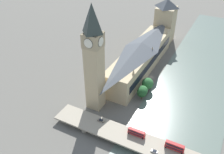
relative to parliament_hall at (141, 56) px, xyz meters
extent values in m
plane|color=#605E56|center=(-14.13, 8.00, -13.85)|extent=(600.00, 600.00, 0.00)
cube|color=slate|center=(-50.72, 8.00, -13.70)|extent=(61.19, 360.00, 0.30)
cube|color=tan|center=(0.05, 0.00, -3.12)|extent=(22.36, 108.56, 21.45)
cube|color=black|center=(-11.28, 0.00, -2.05)|extent=(0.40, 99.87, 6.44)
pyramid|color=#474C51|center=(0.05, 0.00, 10.82)|extent=(21.91, 106.39, 6.43)
cone|color=#9E8966|center=(-10.13, -41.25, 10.11)|extent=(2.20, 2.20, 5.00)
cone|color=#9E8966|center=(-10.13, 0.00, 10.11)|extent=(2.20, 2.20, 5.00)
cone|color=#9E8966|center=(-10.13, 41.25, 10.11)|extent=(2.20, 2.20, 5.00)
cube|color=tan|center=(10.15, 63.69, 16.28)|extent=(10.83, 10.83, 60.26)
cube|color=tan|center=(10.15, 63.69, 41.54)|extent=(11.48, 11.48, 9.75)
cylinder|color=black|center=(4.56, 63.69, 41.54)|extent=(0.50, 6.70, 6.70)
cylinder|color=silver|center=(4.45, 63.69, 41.54)|extent=(0.62, 6.20, 6.20)
cylinder|color=black|center=(15.74, 63.69, 41.54)|extent=(0.50, 6.70, 6.70)
cylinder|color=silver|center=(15.85, 63.69, 41.54)|extent=(0.62, 6.20, 6.20)
cylinder|color=black|center=(10.15, 58.10, 41.54)|extent=(6.70, 0.50, 6.70)
cylinder|color=silver|center=(10.15, 57.99, 41.54)|extent=(6.20, 0.62, 6.20)
cylinder|color=black|center=(10.15, 69.28, 41.54)|extent=(6.70, 0.50, 6.70)
cylinder|color=silver|center=(10.15, 69.40, 41.54)|extent=(6.20, 0.62, 6.20)
pyramid|color=#2D3833|center=(10.15, 63.69, 56.11)|extent=(11.05, 11.05, 19.39)
cube|color=tan|center=(0.05, -68.10, 5.54)|extent=(19.63, 19.63, 38.77)
pyramid|color=#474C51|center=(0.05, -68.10, 29.34)|extent=(19.63, 19.63, 8.84)
cube|color=gray|center=(-50.72, 85.17, -11.99)|extent=(3.00, 13.71, 3.71)
cube|color=gray|center=(3.31, 85.17, -11.99)|extent=(3.00, 13.71, 3.71)
cube|color=gray|center=(-50.72, 85.17, -9.54)|extent=(154.39, 16.13, 1.20)
cube|color=red|center=(-55.41, 81.64, -7.47)|extent=(11.68, 2.40, 2.07)
cube|color=black|center=(-55.41, 81.64, -7.05)|extent=(10.51, 2.46, 0.91)
cube|color=red|center=(-55.41, 81.64, -5.22)|extent=(11.44, 2.40, 2.43)
cube|color=black|center=(-55.41, 81.64, -5.09)|extent=(10.51, 2.46, 1.17)
cube|color=maroon|center=(-55.41, 81.64, -3.92)|extent=(11.33, 2.28, 0.16)
cylinder|color=black|center=(-50.45, 80.55, -8.39)|extent=(1.10, 0.28, 1.10)
cylinder|color=black|center=(-50.45, 82.73, -8.39)|extent=(1.10, 0.28, 1.10)
cylinder|color=black|center=(-60.25, 80.55, -8.39)|extent=(1.10, 0.28, 1.10)
cylinder|color=black|center=(-60.25, 82.73, -8.39)|extent=(1.10, 0.28, 1.10)
cube|color=red|center=(-30.73, 81.73, -7.55)|extent=(11.50, 2.51, 1.86)
cube|color=black|center=(-30.73, 81.73, -7.18)|extent=(10.35, 2.57, 0.82)
cube|color=red|center=(-30.73, 81.73, -5.53)|extent=(11.27, 2.51, 2.19)
cube|color=black|center=(-30.73, 81.73, -5.42)|extent=(10.35, 2.57, 1.05)
cube|color=maroon|center=(-30.73, 81.73, -4.36)|extent=(11.16, 2.38, 0.16)
cylinder|color=black|center=(-25.89, 80.59, -8.37)|extent=(1.14, 0.28, 1.14)
cylinder|color=black|center=(-25.89, 82.88, -8.37)|extent=(1.14, 0.28, 1.14)
cylinder|color=black|center=(-35.46, 80.59, -8.37)|extent=(1.14, 0.28, 1.14)
cylinder|color=black|center=(-35.46, 82.88, -8.37)|extent=(1.14, 0.28, 1.14)
cube|color=slate|center=(-4.20, 81.31, -8.36)|extent=(4.71, 1.80, 0.68)
cube|color=black|center=(-4.34, 81.31, -7.74)|extent=(2.45, 1.62, 0.57)
cylinder|color=black|center=(-2.30, 80.50, -8.61)|extent=(0.66, 0.22, 0.66)
cylinder|color=black|center=(-2.30, 82.12, -8.61)|extent=(0.66, 0.22, 0.66)
cylinder|color=black|center=(-6.09, 80.50, -8.61)|extent=(0.66, 0.22, 0.66)
cylinder|color=black|center=(-6.09, 82.12, -8.61)|extent=(0.66, 0.22, 0.66)
cube|color=silver|center=(-45.44, 89.01, -8.37)|extent=(4.15, 1.77, 0.70)
cube|color=black|center=(-45.57, 89.01, -7.77)|extent=(2.16, 1.59, 0.51)
cylinder|color=black|center=(-43.79, 88.22, -8.64)|extent=(0.60, 0.22, 0.60)
cylinder|color=black|center=(-43.79, 89.80, -8.64)|extent=(0.60, 0.22, 0.60)
cylinder|color=black|center=(-47.10, 88.22, -8.64)|extent=(0.60, 0.22, 0.60)
cylinder|color=black|center=(-47.10, 89.80, -8.64)|extent=(0.60, 0.22, 0.60)
cylinder|color=brown|center=(-17.69, 38.48, -12.10)|extent=(0.70, 0.70, 3.49)
sphere|color=#2D6633|center=(-17.69, 38.48, -6.89)|extent=(8.15, 8.15, 8.15)
cylinder|color=brown|center=(-17.61, 27.59, -12.50)|extent=(0.70, 0.70, 2.70)
sphere|color=#2D6633|center=(-17.61, 27.59, -7.05)|extent=(9.64, 9.64, 9.64)
cylinder|color=brown|center=(-17.91, 40.64, -12.11)|extent=(0.70, 0.70, 3.47)
sphere|color=#1E4C23|center=(-17.91, 40.64, -6.95)|extent=(8.06, 8.06, 8.06)
camera|label=1|loc=(-68.25, 187.22, 112.48)|focal=40.00mm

